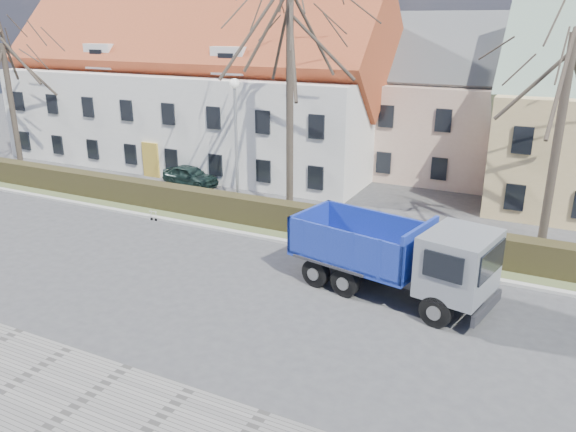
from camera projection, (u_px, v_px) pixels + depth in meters
The scene contains 14 objects.
ground at pixel (238, 285), 21.11m from camera, with size 120.00×120.00×0.00m, color #3B3B3D.
sidewalk_near at pixel (60, 419), 13.90m from camera, with size 80.00×5.00×0.08m, color gray.
curb_far at pixel (291, 242), 24.99m from camera, with size 80.00×0.30×0.12m, color #ACA9A3.
grass_strip at pixel (306, 231), 26.34m from camera, with size 80.00×3.00×0.10m, color #4A5731.
hedge at pixel (305, 221), 25.98m from camera, with size 60.00×0.90×1.30m, color #2B2615.
building_white at pixel (194, 93), 38.55m from camera, with size 26.80×10.80×9.50m, color silver, non-canonical shape.
building_pink at pixel (457, 112), 35.05m from camera, with size 10.80×8.80×8.00m, color #C7A28D, non-canonical shape.
tree_0 at pixel (10, 95), 35.91m from camera, with size 7.20×7.20×9.90m, color #332B23, non-canonical shape.
tree_1 at pixel (290, 88), 27.07m from camera, with size 9.20×9.20×12.65m, color #332B23, non-canonical shape.
tree_2 at pixel (560, 124), 22.31m from camera, with size 8.00×8.00×11.00m, color #332B23, non-canonical shape.
dump_truck at pixel (384, 253), 20.12m from camera, with size 7.56×2.81×3.02m, color navy, non-canonical shape.
streetlight at pixel (236, 148), 27.67m from camera, with size 0.54×0.54×6.91m, color #9C9E9F, non-canonical shape.
cart_frame at pixel (151, 215), 27.87m from camera, with size 0.61×0.35×0.56m, color silver, non-canonical shape.
parked_car_a at pixel (190, 176), 33.70m from camera, with size 1.45×3.61×1.23m, color black.
Camera 1 is at (10.18, -16.27, 9.37)m, focal length 35.00 mm.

